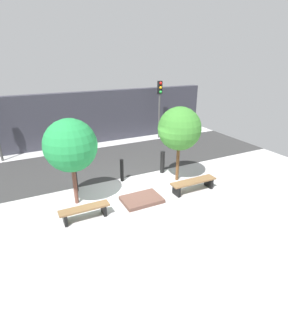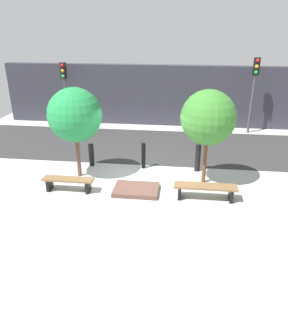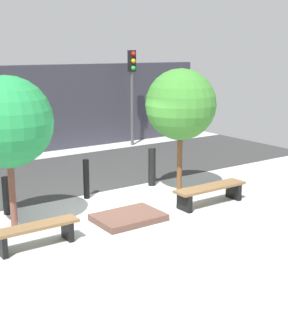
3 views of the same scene
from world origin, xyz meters
TOP-DOWN VIEW (x-y plane):
  - ground_plane at (0.00, 0.00)m, footprint 18.00×18.00m
  - road_strip at (0.00, 3.58)m, footprint 18.00×4.43m
  - building_facade at (0.00, 7.06)m, footprint 16.20×0.50m
  - bench_left at (-2.19, -1.00)m, footprint 1.66×0.39m
  - bench_right at (2.19, -1.00)m, footprint 1.93×0.46m
  - planter_bed at (0.00, -0.80)m, footprint 1.45×1.03m
  - tree_behind_left_bench at (-2.19, 0.17)m, footprint 1.82×1.82m
  - tree_behind_right_bench at (2.19, 0.17)m, footprint 1.77×1.77m
  - bollard_far_left at (-2.00, 1.12)m, footprint 0.20×0.20m
  - bollard_left at (0.00, 1.12)m, footprint 0.15×0.15m
  - bollard_center at (2.00, 1.12)m, footprint 0.20×0.20m
  - traffic_light_west at (-4.64, 6.08)m, footprint 0.28×0.27m
  - traffic_light_mid_west at (4.64, 6.08)m, footprint 0.28×0.27m

SIDE VIEW (x-z plane):
  - ground_plane at x=0.00m, z-range 0.00..0.00m
  - road_strip at x=0.00m, z-range 0.00..0.01m
  - planter_bed at x=0.00m, z-range 0.00..0.14m
  - bench_left at x=-2.19m, z-range 0.10..0.54m
  - bench_right at x=2.19m, z-range 0.11..0.57m
  - bollard_far_left at x=-2.00m, z-range 0.00..0.86m
  - bollard_left at x=0.00m, z-range 0.00..0.99m
  - bollard_center at x=2.00m, z-range 0.00..1.03m
  - building_facade at x=0.00m, z-range 0.00..3.09m
  - tree_behind_left_bench at x=-2.19m, z-range 0.65..3.79m
  - traffic_light_west at x=-4.64m, z-range 0.63..3.88m
  - tree_behind_right_bench at x=2.19m, z-range 0.69..3.86m
  - traffic_light_mid_west at x=4.64m, z-range 0.69..4.27m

